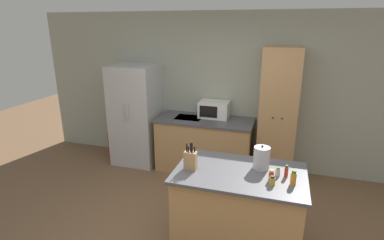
{
  "coord_description": "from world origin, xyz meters",
  "views": [
    {
      "loc": [
        0.76,
        -2.58,
        2.38
      ],
      "look_at": [
        -0.46,
        1.4,
        1.05
      ],
      "focal_mm": 28.0,
      "sensor_mm": 36.0,
      "label": 1
    }
  ],
  "objects_px": {
    "spice_bottle_tall_dark": "(278,172)",
    "spice_bottle_short_red": "(286,171)",
    "fire_extinguisher": "(111,145)",
    "kettle": "(262,158)",
    "pantry_cabinet": "(278,116)",
    "knife_block": "(190,160)",
    "spice_bottle_amber_oil": "(293,178)",
    "microwave": "(214,109)",
    "spice_bottle_green_herb": "(271,176)",
    "refrigerator": "(137,115)",
    "spice_bottle_pale_salt": "(272,181)"
  },
  "relations": [
    {
      "from": "spice_bottle_tall_dark",
      "to": "spice_bottle_short_red",
      "type": "distance_m",
      "value": 0.08
    },
    {
      "from": "fire_extinguisher",
      "to": "kettle",
      "type": "bearing_deg",
      "value": -29.11
    },
    {
      "from": "kettle",
      "to": "fire_extinguisher",
      "type": "xyz_separation_m",
      "value": [
        -2.84,
        1.58,
        -0.82
      ]
    },
    {
      "from": "pantry_cabinet",
      "to": "fire_extinguisher",
      "type": "xyz_separation_m",
      "value": [
        -2.95,
        -0.08,
        -0.81
      ]
    },
    {
      "from": "knife_block",
      "to": "fire_extinguisher",
      "type": "height_order",
      "value": "knife_block"
    },
    {
      "from": "spice_bottle_amber_oil",
      "to": "microwave",
      "type": "bearing_deg",
      "value": 121.75
    },
    {
      "from": "spice_bottle_tall_dark",
      "to": "spice_bottle_green_herb",
      "type": "height_order",
      "value": "spice_bottle_green_herb"
    },
    {
      "from": "microwave",
      "to": "kettle",
      "type": "xyz_separation_m",
      "value": [
        0.91,
        -1.74,
        0.01
      ]
    },
    {
      "from": "microwave",
      "to": "fire_extinguisher",
      "type": "relative_size",
      "value": 0.94
    },
    {
      "from": "kettle",
      "to": "microwave",
      "type": "bearing_deg",
      "value": 117.72
    },
    {
      "from": "refrigerator",
      "to": "microwave",
      "type": "distance_m",
      "value": 1.38
    },
    {
      "from": "pantry_cabinet",
      "to": "spice_bottle_pale_salt",
      "type": "relative_size",
      "value": 22.0
    },
    {
      "from": "microwave",
      "to": "spice_bottle_green_herb",
      "type": "xyz_separation_m",
      "value": [
        1.03,
        -1.98,
        -0.05
      ]
    },
    {
      "from": "kettle",
      "to": "fire_extinguisher",
      "type": "bearing_deg",
      "value": 150.89
    },
    {
      "from": "refrigerator",
      "to": "microwave",
      "type": "height_order",
      "value": "refrigerator"
    },
    {
      "from": "refrigerator",
      "to": "kettle",
      "type": "height_order",
      "value": "refrigerator"
    },
    {
      "from": "spice_bottle_short_red",
      "to": "spice_bottle_pale_salt",
      "type": "bearing_deg",
      "value": -120.83
    },
    {
      "from": "microwave",
      "to": "spice_bottle_pale_salt",
      "type": "distance_m",
      "value": 2.31
    },
    {
      "from": "microwave",
      "to": "fire_extinguisher",
      "type": "bearing_deg",
      "value": -175.42
    },
    {
      "from": "spice_bottle_green_herb",
      "to": "fire_extinguisher",
      "type": "bearing_deg",
      "value": 148.33
    },
    {
      "from": "refrigerator",
      "to": "spice_bottle_pale_salt",
      "type": "distance_m",
      "value": 3.07
    },
    {
      "from": "spice_bottle_amber_oil",
      "to": "spice_bottle_pale_salt",
      "type": "bearing_deg",
      "value": -160.04
    },
    {
      "from": "knife_block",
      "to": "spice_bottle_amber_oil",
      "type": "height_order",
      "value": "knife_block"
    },
    {
      "from": "microwave",
      "to": "spice_bottle_green_herb",
      "type": "height_order",
      "value": "microwave"
    },
    {
      "from": "spice_bottle_short_red",
      "to": "knife_block",
      "type": "bearing_deg",
      "value": -172.67
    },
    {
      "from": "knife_block",
      "to": "spice_bottle_pale_salt",
      "type": "bearing_deg",
      "value": -5.79
    },
    {
      "from": "microwave",
      "to": "knife_block",
      "type": "distance_m",
      "value": 1.99
    },
    {
      "from": "refrigerator",
      "to": "knife_block",
      "type": "height_order",
      "value": "refrigerator"
    },
    {
      "from": "pantry_cabinet",
      "to": "spice_bottle_amber_oil",
      "type": "relative_size",
      "value": 14.08
    },
    {
      "from": "pantry_cabinet",
      "to": "knife_block",
      "type": "height_order",
      "value": "pantry_cabinet"
    },
    {
      "from": "pantry_cabinet",
      "to": "spice_bottle_green_herb",
      "type": "distance_m",
      "value": 1.9
    },
    {
      "from": "spice_bottle_tall_dark",
      "to": "fire_extinguisher",
      "type": "height_order",
      "value": "spice_bottle_tall_dark"
    },
    {
      "from": "spice_bottle_tall_dark",
      "to": "spice_bottle_green_herb",
      "type": "xyz_separation_m",
      "value": [
        -0.06,
        -0.12,
        0.01
      ]
    },
    {
      "from": "spice_bottle_green_herb",
      "to": "spice_bottle_tall_dark",
      "type": "bearing_deg",
      "value": 64.64
    },
    {
      "from": "spice_bottle_tall_dark",
      "to": "spice_bottle_green_herb",
      "type": "relative_size",
      "value": 0.79
    },
    {
      "from": "microwave",
      "to": "spice_bottle_pale_salt",
      "type": "xyz_separation_m",
      "value": [
        1.04,
        -2.06,
        -0.06
      ]
    },
    {
      "from": "spice_bottle_pale_salt",
      "to": "spice_bottle_green_herb",
      "type": "bearing_deg",
      "value": 99.43
    },
    {
      "from": "spice_bottle_pale_salt",
      "to": "knife_block",
      "type": "bearing_deg",
      "value": 174.21
    },
    {
      "from": "knife_block",
      "to": "fire_extinguisher",
      "type": "distance_m",
      "value": 2.92
    },
    {
      "from": "microwave",
      "to": "kettle",
      "type": "height_order",
      "value": "kettle"
    },
    {
      "from": "pantry_cabinet",
      "to": "spice_bottle_green_herb",
      "type": "relative_size",
      "value": 17.61
    },
    {
      "from": "refrigerator",
      "to": "spice_bottle_amber_oil",
      "type": "relative_size",
      "value": 11.73
    },
    {
      "from": "refrigerator",
      "to": "spice_bottle_tall_dark",
      "type": "bearing_deg",
      "value": -34.73
    },
    {
      "from": "microwave",
      "to": "knife_block",
      "type": "height_order",
      "value": "knife_block"
    },
    {
      "from": "kettle",
      "to": "refrigerator",
      "type": "bearing_deg",
      "value": 145.26
    },
    {
      "from": "spice_bottle_pale_salt",
      "to": "refrigerator",
      "type": "bearing_deg",
      "value": 141.67
    },
    {
      "from": "spice_bottle_green_herb",
      "to": "microwave",
      "type": "bearing_deg",
      "value": 117.49
    },
    {
      "from": "spice_bottle_amber_oil",
      "to": "spice_bottle_green_herb",
      "type": "bearing_deg",
      "value": 176.32
    },
    {
      "from": "spice_bottle_green_herb",
      "to": "spice_bottle_pale_salt",
      "type": "bearing_deg",
      "value": -80.57
    },
    {
      "from": "microwave",
      "to": "kettle",
      "type": "bearing_deg",
      "value": -62.28
    }
  ]
}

